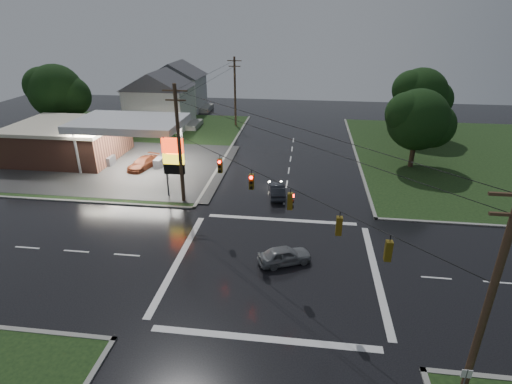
# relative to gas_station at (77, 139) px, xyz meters

# --- Properties ---
(ground) EXTENTS (120.00, 120.00, 0.00)m
(ground) POSITION_rel_gas_station_xyz_m (25.68, -19.70, -2.55)
(ground) COLOR black
(ground) RESTS_ON ground
(grass_nw) EXTENTS (36.00, 36.00, 0.08)m
(grass_nw) POSITION_rel_gas_station_xyz_m (-0.32, 6.30, -2.51)
(grass_nw) COLOR black
(grass_nw) RESTS_ON ground
(grass_ne) EXTENTS (36.00, 36.00, 0.08)m
(grass_ne) POSITION_rel_gas_station_xyz_m (51.68, 6.30, -2.51)
(grass_ne) COLOR black
(grass_ne) RESTS_ON ground
(gas_station) EXTENTS (26.20, 18.00, 5.60)m
(gas_station) POSITION_rel_gas_station_xyz_m (0.00, 0.00, 0.00)
(gas_station) COLOR #2D2D2D
(gas_station) RESTS_ON ground
(pylon_sign) EXTENTS (2.00, 0.35, 6.00)m
(pylon_sign) POSITION_rel_gas_station_xyz_m (15.18, -9.20, 1.46)
(pylon_sign) COLOR #59595E
(pylon_sign) RESTS_ON ground
(utility_pole_nw) EXTENTS (2.20, 0.32, 11.00)m
(utility_pole_nw) POSITION_rel_gas_station_xyz_m (16.18, -10.20, 3.17)
(utility_pole_nw) COLOR #382619
(utility_pole_nw) RESTS_ON ground
(utility_pole_se) EXTENTS (2.20, 0.32, 11.00)m
(utility_pole_se) POSITION_rel_gas_station_xyz_m (35.18, -29.20, 3.17)
(utility_pole_se) COLOR #382619
(utility_pole_se) RESTS_ON ground
(utility_pole_n) EXTENTS (2.20, 0.32, 10.50)m
(utility_pole_n) POSITION_rel_gas_station_xyz_m (16.18, 18.30, 2.92)
(utility_pole_n) COLOR #382619
(utility_pole_n) RESTS_ON ground
(traffic_signals) EXTENTS (26.87, 26.87, 1.47)m
(traffic_signals) POSITION_rel_gas_station_xyz_m (25.69, -19.72, 3.93)
(traffic_signals) COLOR black
(traffic_signals) RESTS_ON ground
(house_near) EXTENTS (11.05, 8.48, 8.60)m
(house_near) POSITION_rel_gas_station_xyz_m (4.73, 16.30, 1.86)
(house_near) COLOR silver
(house_near) RESTS_ON ground
(house_far) EXTENTS (11.05, 8.48, 8.60)m
(house_far) POSITION_rel_gas_station_xyz_m (3.73, 28.30, 1.86)
(house_far) COLOR silver
(house_far) RESTS_ON ground
(tree_nw_behind) EXTENTS (8.93, 7.60, 10.00)m
(tree_nw_behind) POSITION_rel_gas_station_xyz_m (-8.17, 10.29, 3.63)
(tree_nw_behind) COLOR black
(tree_nw_behind) RESTS_ON ground
(tree_ne_near) EXTENTS (7.99, 6.80, 8.98)m
(tree_ne_near) POSITION_rel_gas_station_xyz_m (39.82, 2.29, 3.01)
(tree_ne_near) COLOR black
(tree_ne_near) RESTS_ON ground
(tree_ne_far) EXTENTS (8.46, 7.20, 9.80)m
(tree_ne_far) POSITION_rel_gas_station_xyz_m (42.83, 14.29, 3.63)
(tree_ne_far) COLOR black
(tree_ne_far) RESTS_ON ground
(car_north) EXTENTS (1.97, 4.14, 1.31)m
(car_north) POSITION_rel_gas_station_xyz_m (24.88, -7.87, -1.89)
(car_north) COLOR black
(car_north) RESTS_ON ground
(car_crossing) EXTENTS (4.12, 2.94, 1.30)m
(car_crossing) POSITION_rel_gas_station_xyz_m (26.34, -19.24, -1.90)
(car_crossing) COLOR gray
(car_crossing) RESTS_ON ground
(car_pump) EXTENTS (2.97, 4.84, 1.31)m
(car_pump) POSITION_rel_gas_station_xyz_m (8.99, -2.19, -1.89)
(car_pump) COLOR #602816
(car_pump) RESTS_ON ground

